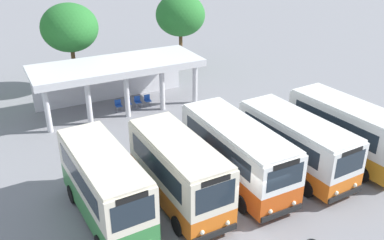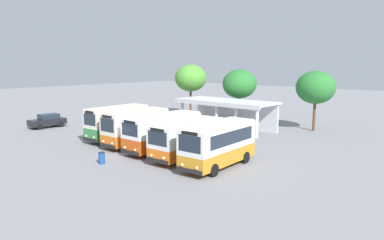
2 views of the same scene
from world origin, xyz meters
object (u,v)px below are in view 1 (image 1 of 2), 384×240
at_px(city_bus_nearest_orange, 104,184).
at_px(city_bus_fourth_amber, 295,142).
at_px(city_bus_fifth_blue, 347,129).
at_px(waiting_chair_fourth_seat, 147,99).
at_px(waiting_chair_end_by_column, 118,105).
at_px(city_bus_second_in_row, 178,170).
at_px(waiting_chair_second_from_end, 128,102).
at_px(city_bus_middle_cream, 236,151).
at_px(waiting_chair_middle_seat, 138,101).

bearing_deg(city_bus_nearest_orange, city_bus_fourth_amber, -3.46).
xyz_separation_m(city_bus_fifth_blue, waiting_chair_fourth_seat, (-7.05, 12.11, -1.30)).
distance_m(city_bus_fifth_blue, waiting_chair_end_by_column, 15.34).
bearing_deg(waiting_chair_fourth_seat, city_bus_fifth_blue, -59.81).
distance_m(city_bus_second_in_row, waiting_chair_second_from_end, 11.88).
height_order(city_bus_second_in_row, waiting_chair_second_from_end, city_bus_second_in_row).
distance_m(city_bus_nearest_orange, city_bus_fifth_blue, 13.51).
bearing_deg(city_bus_second_in_row, city_bus_fifth_blue, -2.95).
bearing_deg(city_bus_middle_cream, waiting_chair_end_by_column, 102.42).
height_order(waiting_chair_end_by_column, waiting_chair_second_from_end, same).
height_order(city_bus_fourth_amber, waiting_chair_fourth_seat, city_bus_fourth_amber).
bearing_deg(waiting_chair_second_from_end, city_bus_nearest_orange, -113.73).
distance_m(waiting_chair_end_by_column, waiting_chair_fourth_seat, 2.20).
xyz_separation_m(city_bus_nearest_orange, waiting_chair_second_from_end, (4.97, 11.30, -1.33)).
relative_size(city_bus_second_in_row, waiting_chair_fourth_seat, 7.72).
bearing_deg(city_bus_second_in_row, city_bus_middle_cream, 4.85).
height_order(city_bus_middle_cream, waiting_chair_middle_seat, city_bus_middle_cream).
distance_m(city_bus_fifth_blue, waiting_chair_second_from_end, 14.95).
bearing_deg(waiting_chair_middle_seat, city_bus_fourth_amber, -69.64).
height_order(city_bus_second_in_row, city_bus_fourth_amber, city_bus_second_in_row).
height_order(city_bus_fourth_amber, waiting_chair_middle_seat, city_bus_fourth_amber).
xyz_separation_m(city_bus_nearest_orange, waiting_chair_end_by_column, (4.24, 11.26, -1.33)).
height_order(city_bus_fourth_amber, waiting_chair_end_by_column, city_bus_fourth_amber).
relative_size(city_bus_second_in_row, city_bus_middle_cream, 0.88).
relative_size(city_bus_middle_cream, waiting_chair_second_from_end, 8.77).
distance_m(city_bus_second_in_row, waiting_chair_end_by_column, 11.76).
relative_size(city_bus_fourth_amber, waiting_chair_middle_seat, 8.35).
xyz_separation_m(city_bus_second_in_row, city_bus_fourth_amber, (6.74, -0.21, -0.12)).
height_order(city_bus_nearest_orange, city_bus_fourth_amber, city_bus_nearest_orange).
distance_m(city_bus_fourth_amber, waiting_chair_second_from_end, 13.03).
bearing_deg(city_bus_fourth_amber, waiting_chair_fourth_seat, 107.30).
xyz_separation_m(waiting_chair_end_by_column, waiting_chair_middle_seat, (1.46, 0.01, 0.00)).
bearing_deg(city_bus_nearest_orange, waiting_chair_fourth_seat, 60.11).
distance_m(city_bus_middle_cream, waiting_chair_fourth_seat, 11.38).
bearing_deg(waiting_chair_fourth_seat, city_bus_nearest_orange, -119.89).
xyz_separation_m(city_bus_fifth_blue, waiting_chair_end_by_column, (-9.24, 12.18, -1.30)).
bearing_deg(city_bus_middle_cream, waiting_chair_fourth_seat, 91.55).
bearing_deg(city_bus_nearest_orange, waiting_chair_middle_seat, 63.17).
bearing_deg(city_bus_middle_cream, waiting_chair_second_from_end, 98.82).
height_order(city_bus_fifth_blue, waiting_chair_middle_seat, city_bus_fifth_blue).
distance_m(city_bus_nearest_orange, city_bus_middle_cream, 6.74).
relative_size(city_bus_second_in_row, city_bus_fourth_amber, 0.92).
bearing_deg(city_bus_nearest_orange, waiting_chair_end_by_column, 69.38).
bearing_deg(waiting_chair_fourth_seat, city_bus_fourth_amber, -72.70).
relative_size(city_bus_fifth_blue, waiting_chair_middle_seat, 8.32).
bearing_deg(waiting_chair_end_by_column, waiting_chair_fourth_seat, -1.72).
height_order(city_bus_nearest_orange, waiting_chair_end_by_column, city_bus_nearest_orange).
bearing_deg(waiting_chair_end_by_column, waiting_chair_middle_seat, 0.51).
relative_size(city_bus_nearest_orange, city_bus_second_in_row, 1.01).
distance_m(city_bus_nearest_orange, waiting_chair_second_from_end, 12.42).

